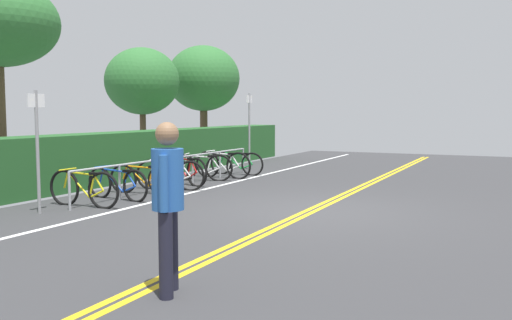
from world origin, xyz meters
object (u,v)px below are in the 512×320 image
Objects in this scene: bicycle_0 at (84,189)px; bicycle_6 at (223,165)px; bike_rack at (177,164)px; tree_far_right at (142,82)px; bicycle_4 at (184,171)px; sign_post_near at (37,140)px; pedestrian at (168,196)px; tree_extra at (203,79)px; bicycle_1 at (117,184)px; bicycle_3 at (170,175)px; bicycle_2 at (142,179)px; sign_post_far at (249,124)px; bicycle_7 at (237,163)px; bicycle_5 at (201,167)px.

bicycle_0 is 0.97× the size of bicycle_6.
bicycle_0 is (-3.13, 0.05, -0.21)m from bike_rack.
tree_far_right is at bearing 67.58° from bicycle_6.
sign_post_near is (-4.48, 0.17, 0.98)m from bicycle_4.
pedestrian reaches higher than bicycle_4.
tree_extra is (13.84, 7.91, 2.08)m from pedestrian.
bicycle_3 reaches higher than bicycle_1.
bicycle_1 is 0.79× the size of sign_post_near.
bicycle_3 is (0.78, -0.21, 0.02)m from bicycle_2.
sign_post_far is (11.24, 4.66, 0.44)m from pedestrian.
bicycle_7 is (6.13, -0.12, -0.02)m from bicycle_0.
bicycle_1 is at bearing -147.25° from tree_far_right.
tree_extra reaches higher than bicycle_2.
bicycle_6 is at bearing -178.35° from bicycle_7.
bicycle_7 is 4.71m from tree_far_right.
sign_post_far is at bearing 1.62° from bicycle_0.
bicycle_1 is at bearing 178.27° from bicycle_6.
bicycle_1 is 1.01× the size of bicycle_3.
bicycle_7 is 6.11m from tree_extra.
bicycle_0 is 7.74m from sign_post_far.
bicycle_2 is at bearing 176.75° from bicycle_6.
sign_post_near is 0.56× the size of tree_far_right.
bicycle_6 is at bearing -2.46° from bike_rack.
pedestrian is (-8.86, -4.30, 0.64)m from bicycle_6.
bike_rack is 2.98× the size of sign_post_far.
bicycle_0 is at bearing -161.36° from tree_extra.
bicycle_4 is 4.23m from sign_post_far.
tree_extra is (11.17, 3.26, 1.75)m from sign_post_near.
tree_far_right is at bearing 28.83° from bicycle_0.
bicycle_2 is 0.93× the size of bicycle_6.
sign_post_near is at bearing -179.91° from sign_post_far.
bicycle_6 is at bearing -144.10° from tree_extra.
tree_extra is (2.60, 3.24, 1.64)m from sign_post_far.
bicycle_0 is 1.35m from sign_post_near.
bicycle_6 is at bearing -6.14° from bicycle_4.
bicycle_2 is at bearing 39.31° from pedestrian.
bicycle_6 is (4.30, -0.13, 0.03)m from bicycle_1.
bicycle_6 is at bearing -171.34° from sign_post_far.
tree_far_right is (4.22, 3.96, 2.48)m from bicycle_3.
bicycle_3 is 8.83m from tree_extra.
tree_extra is at bearing 41.00° from bicycle_7.
bicycle_5 is at bearing -123.02° from tree_far_right.
bicycle_6 is at bearing -3.25° from bicycle_2.
bicycle_2 is 7.12m from pedestrian.
bicycle_6 is 6.27m from sign_post_near.
bicycle_4 is 0.75× the size of sign_post_near.
sign_post_far reaches higher than bicycle_5.
bicycle_0 is 1.00× the size of bicycle_7.
bicycle_1 is at bearing -178.69° from bicycle_5.
bicycle_4 reaches higher than bicycle_1.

